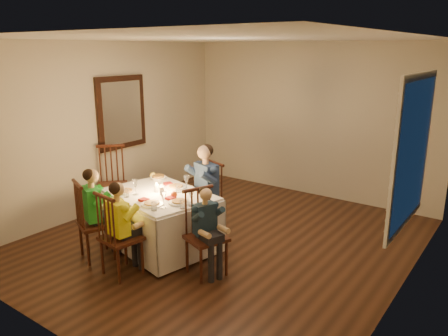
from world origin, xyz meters
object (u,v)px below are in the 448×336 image
Objects in this scene: chair_adult at (205,231)px; adult at (205,231)px; chair_near_right at (123,274)px; chair_near_left at (99,257)px; chair_extra at (114,215)px; child_teal at (207,273)px; serving_bowl at (158,178)px; child_green at (99,257)px; child_yellow at (123,274)px; dining_table at (160,209)px; chair_end at (207,273)px.

adult is at bearing 0.00° from chair_adult.
adult reaches higher than chair_near_right.
chair_extra is at bearing -25.57° from chair_near_left.
child_teal is 1.65m from serving_bowl.
child_yellow is at bearing -167.72° from child_green.
child_yellow is 1.51m from serving_bowl.
dining_table is 0.90m from chair_adult.
dining_table is 1.45× the size of child_yellow.
dining_table is at bearing 97.38° from child_teal.
serving_bowl is (-1.33, 0.62, 0.75)m from chair_end.
adult is at bearing -90.32° from child_green.
adult is 1.19m from child_teal.
chair_adult is 1.49m from chair_near_right.
child_teal is at bearing -25.19° from serving_bowl.
child_yellow is at bearing -167.72° from chair_near_left.
adult reaches higher than child_teal.
chair_adult is 4.87× the size of serving_bowl.
adult is (0.59, 1.38, 0.00)m from chair_near_left.
dining_table is 0.94m from child_yellow.
chair_adult is 1.50m from chair_near_left.
dining_table is at bearing -71.29° from chair_near_right.
dining_table is 1.60× the size of chair_near_left.
chair_end is 0.95m from child_yellow.
chair_near_left is 1.00× the size of chair_end.
chair_near_right is 1.00× the size of chair_end.
chair_adult is 0.91× the size of child_yellow.
dining_table is 0.62m from serving_bowl.
chair_near_right is at bearing -167.72° from chair_near_left.
chair_end is at bearing -138.49° from chair_near_left.
chair_adult is at bearing 59.50° from child_teal.
chair_adult and chair_end have the same top height.
chair_end is 1.41m from child_green.
adult is (0.17, 0.71, -0.52)m from dining_table.
chair_extra reaches higher than child_teal.
adult is at bearing 59.50° from child_teal.
chair_end is 4.87× the size of serving_bowl.
chair_end is 1.65m from serving_bowl.
child_green is 1.32m from serving_bowl.
chair_end is 0.92× the size of chair_extra.
child_teal is (0.77, 0.56, 0.00)m from chair_near_right.
serving_bowl is at bearing -56.90° from chair_near_right.
chair_near_left is 0.96× the size of child_teal.
chair_end is at bearing -135.98° from child_yellow.
chair_end is 0.00m from child_teal.
adult is at bearing 59.50° from chair_end.
chair_near_right is 0.79× the size of adult.
child_green is at bearing -109.28° from dining_table.
child_green is (-0.59, -1.38, 0.00)m from chair_adult.
adult is at bearing -82.77° from child_yellow.
chair_near_left and chair_near_right have the same top height.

